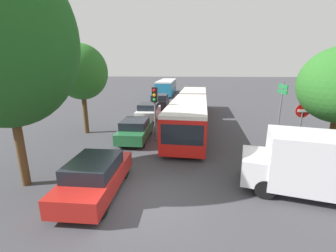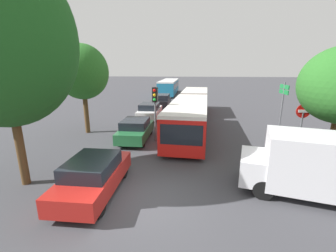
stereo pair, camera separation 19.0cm
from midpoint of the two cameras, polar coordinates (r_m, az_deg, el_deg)
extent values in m
plane|color=#3D3D42|center=(8.43, -4.62, -18.38)|extent=(200.00, 200.00, 0.00)
cube|color=red|center=(15.09, 5.59, 1.74)|extent=(3.03, 8.95, 1.90)
cube|color=black|center=(15.01, 5.62, 3.01)|extent=(3.02, 8.60, 0.83)
cube|color=silver|center=(14.88, 5.69, 5.65)|extent=(3.03, 8.95, 0.19)
cube|color=red|center=(23.26, 7.13, 6.34)|extent=(2.82, 6.18, 1.90)
cube|color=black|center=(23.21, 7.16, 7.18)|extent=(2.82, 5.94, 0.83)
cube|color=silver|center=(23.13, 7.22, 8.89)|extent=(2.82, 6.18, 0.19)
cylinder|color=black|center=(19.84, 6.64, 4.89)|extent=(1.81, 1.06, 1.75)
cube|color=black|center=(10.83, 3.89, -2.26)|extent=(2.08, 0.25, 1.02)
cylinder|color=black|center=(12.55, 9.07, -4.63)|extent=(0.35, 0.94, 0.93)
cylinder|color=black|center=(12.71, 0.08, -4.18)|extent=(0.35, 0.94, 0.93)
cylinder|color=black|center=(17.96, 9.36, 1.32)|extent=(0.35, 0.94, 0.93)
cylinder|color=black|center=(18.07, 3.06, 1.58)|extent=(0.35, 0.94, 0.93)
cylinder|color=black|center=(23.36, 9.51, 4.45)|extent=(0.35, 0.94, 0.93)
cylinder|color=black|center=(23.44, 4.65, 4.64)|extent=(0.35, 0.94, 0.93)
cube|color=teal|center=(38.54, 0.41, 9.87)|extent=(2.69, 11.20, 1.94)
cube|color=black|center=(38.51, 0.41, 10.38)|extent=(2.70, 10.64, 0.81)
cube|color=silver|center=(38.46, 0.42, 11.45)|extent=(2.69, 11.20, 0.19)
cylinder|color=black|center=(42.37, -0.48, 9.30)|extent=(0.31, 0.98, 0.97)
cylinder|color=black|center=(42.17, 2.36, 9.26)|extent=(0.31, 0.98, 0.97)
cylinder|color=black|center=(35.44, -1.85, 8.20)|extent=(0.31, 0.98, 0.97)
cylinder|color=black|center=(35.21, 1.54, 8.15)|extent=(0.31, 0.98, 0.97)
cube|color=#B21E19|center=(8.99, -17.62, -12.58)|extent=(1.75, 4.04, 0.65)
cube|color=black|center=(8.67, -18.17, -9.47)|extent=(1.59, 2.12, 0.50)
cylinder|color=black|center=(10.44, -18.39, -10.32)|extent=(0.22, 0.62, 0.61)
cylinder|color=black|center=(9.96, -10.70, -11.04)|extent=(0.22, 0.62, 0.61)
cylinder|color=black|center=(8.45, -25.72, -17.40)|extent=(0.22, 0.62, 0.61)
cylinder|color=black|center=(7.85, -16.24, -19.07)|extent=(0.22, 0.62, 0.61)
cube|color=#236638|center=(14.59, -7.80, -1.38)|extent=(1.72, 3.97, 0.64)
cube|color=black|center=(14.35, -7.96, 0.68)|extent=(1.56, 2.09, 0.49)
cylinder|color=black|center=(16.01, -9.17, -0.94)|extent=(0.21, 0.60, 0.60)
cylinder|color=black|center=(15.71, -4.19, -1.09)|extent=(0.21, 0.60, 0.60)
cylinder|color=black|center=(13.69, -11.86, -3.82)|extent=(0.21, 0.60, 0.60)
cylinder|color=black|center=(13.34, -6.07, -4.08)|extent=(0.21, 0.60, 0.60)
cube|color=white|center=(20.41, -4.37, 3.46)|extent=(1.78, 4.11, 0.66)
cube|color=black|center=(20.21, -4.46, 5.03)|extent=(1.62, 2.16, 0.51)
cylinder|color=black|center=(21.86, -5.64, 3.46)|extent=(0.22, 0.63, 0.62)
cylinder|color=black|center=(21.62, -1.85, 3.40)|extent=(0.22, 0.63, 0.62)
cylinder|color=black|center=(19.36, -7.16, 1.93)|extent=(0.22, 0.63, 0.62)
cylinder|color=black|center=(19.09, -2.89, 1.84)|extent=(0.22, 0.63, 0.62)
cube|color=black|center=(26.00, -1.46, 6.07)|extent=(1.91, 4.43, 0.71)
cube|color=black|center=(25.81, -1.50, 7.42)|extent=(1.74, 2.33, 0.55)
cylinder|color=black|center=(27.53, -2.71, 5.94)|extent=(0.24, 0.67, 0.67)
cylinder|color=black|center=(27.35, 0.56, 5.89)|extent=(0.24, 0.67, 0.67)
cylinder|color=black|center=(24.78, -3.67, 4.92)|extent=(0.24, 0.67, 0.67)
cylinder|color=black|center=(24.57, -0.05, 4.86)|extent=(0.24, 0.67, 0.67)
cube|color=silver|center=(9.82, 36.26, -7.81)|extent=(4.47, 2.96, 2.00)
cube|color=silver|center=(9.55, 21.17, -9.49)|extent=(1.34, 2.06, 1.00)
cylinder|color=black|center=(9.03, 23.58, -14.59)|extent=(0.76, 0.41, 0.72)
cylinder|color=black|center=(10.54, 23.06, -10.22)|extent=(0.76, 0.41, 0.72)
cylinder|color=#56595E|center=(13.99, -2.84, 2.84)|extent=(0.12, 0.12, 3.40)
cube|color=black|center=(13.79, -2.91, 7.93)|extent=(0.35, 0.28, 0.90)
sphere|color=red|center=(13.61, -3.09, 9.02)|extent=(0.18, 0.18, 0.18)
sphere|color=#EAAD14|center=(13.64, -3.07, 7.85)|extent=(0.18, 0.18, 0.18)
sphere|color=green|center=(13.68, -3.06, 6.69)|extent=(0.18, 0.18, 0.18)
cylinder|color=#56595E|center=(13.37, 30.77, -2.08)|extent=(0.08, 0.08, 2.40)
cylinder|color=red|center=(13.10, 31.50, 3.25)|extent=(0.70, 0.03, 0.70)
cube|color=white|center=(13.08, 31.54, 3.23)|extent=(0.50, 0.04, 0.14)
cylinder|color=#56595E|center=(17.35, 27.18, 3.90)|extent=(0.10, 0.10, 3.60)
cube|color=#197A38|center=(17.17, 27.77, 8.81)|extent=(0.07, 1.40, 0.28)
cube|color=#197A38|center=(17.20, 27.63, 7.69)|extent=(0.07, 1.40, 0.28)
cylinder|color=#51381E|center=(10.47, -33.01, -4.34)|extent=(0.32, 0.32, 3.21)
ellipsoid|color=#1E561E|center=(10.06, -36.28, 17.26)|extent=(5.08, 5.08, 6.15)
ellipsoid|color=#1E561E|center=(10.14, -34.27, 12.24)|extent=(3.05, 3.05, 3.38)
cylinder|color=#51381E|center=(16.89, -19.73, 3.16)|extent=(0.32, 0.32, 2.87)
ellipsoid|color=#286623|center=(16.59, -20.60, 12.74)|extent=(3.47, 3.47, 3.70)
ellipsoid|color=#3D7F38|center=(16.53, -22.23, 10.65)|extent=(2.08, 2.08, 2.03)
cylinder|color=#51381E|center=(13.06, 36.69, -2.99)|extent=(0.37, 0.37, 2.54)
camera|label=1|loc=(0.09, -89.59, 0.11)|focal=24.00mm
camera|label=2|loc=(0.09, 90.41, -0.11)|focal=24.00mm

